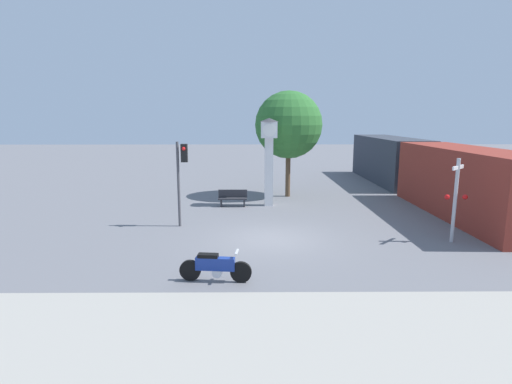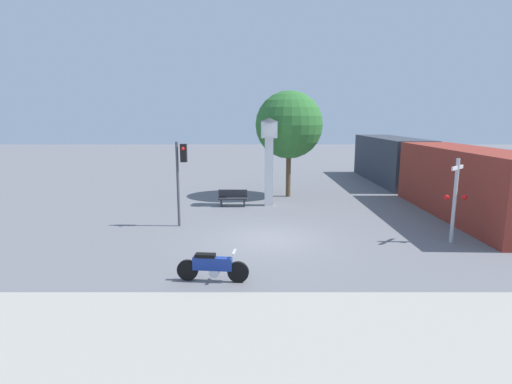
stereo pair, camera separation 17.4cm
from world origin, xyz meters
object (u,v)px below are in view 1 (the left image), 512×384
Objects in this scene: motorcycle at (215,267)px; railroad_crossing_signal at (456,197)px; bench at (233,198)px; clock_tower at (269,149)px; street_tree at (289,125)px; freight_train at (419,169)px; traffic_light at (181,168)px.

railroad_crossing_signal is (9.03, 3.83, 1.36)m from motorcycle.
motorcycle is at bearing -90.06° from bench.
clock_tower is (2.02, 10.66, 2.73)m from motorcycle.
motorcycle is 9.90m from railroad_crossing_signal.
clock_tower is 3.23m from street_tree.
freight_train is 12.21m from bench.
freight_train is 15.66m from traffic_light.
clock_tower is 9.88m from railroad_crossing_signal.
clock_tower is at bearing -162.30° from freight_train.
clock_tower is 1.46× the size of railroad_crossing_signal.
traffic_light is 5.11m from bench.
motorcycle is at bearing -72.02° from traffic_light.
freight_train is 5.84× the size of traffic_light.
railroad_crossing_signal is at bearing 28.67° from motorcycle.
clock_tower reaches higher than motorcycle.
clock_tower is at bearing -115.96° from street_tree.
clock_tower is 6.00m from traffic_light.
clock_tower is 3.03× the size of bench.
street_tree is at bearing 41.24° from bench.
freight_train is at bearing 17.70° from clock_tower.
motorcycle is 10.43m from bench.
bench is (0.01, 10.43, 0.03)m from motorcycle.
railroad_crossing_signal is 2.08× the size of bench.
freight_train is at bearing 55.31° from motorcycle.
freight_train is 8.81m from street_tree.
clock_tower reaches higher than railroad_crossing_signal.
street_tree is 4.06× the size of bench.
traffic_light is 11.37m from railroad_crossing_signal.
railroad_crossing_signal is 11.39m from street_tree.
motorcycle is 0.45× the size of clock_tower.
street_tree is 5.92m from bench.
street_tree is at bearing 64.04° from clock_tower.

